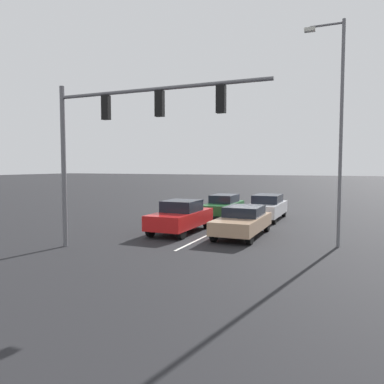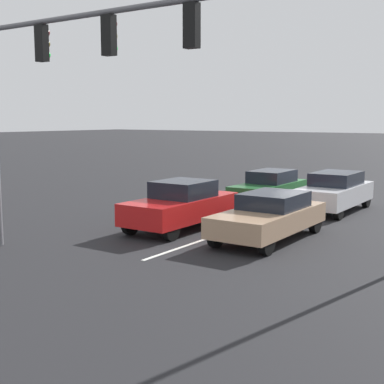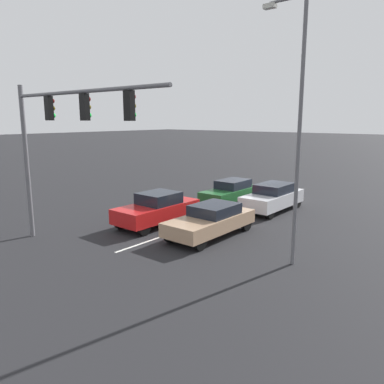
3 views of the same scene
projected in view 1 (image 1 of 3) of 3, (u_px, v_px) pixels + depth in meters
name	position (u px, v px, depth m)	size (l,w,h in m)	color
ground_plane	(247.00, 216.00, 25.60)	(240.00, 240.00, 0.00)	black
lane_stripe_left_divider	(236.00, 222.00, 23.10)	(0.12, 17.45, 0.01)	silver
car_tan_leftlane_front	(243.00, 221.00, 18.31)	(1.91, 4.78, 1.45)	tan
car_red_midlane_front	(181.00, 216.00, 19.36)	(1.91, 4.58, 1.65)	red
car_darkgreen_midlane_second	(223.00, 205.00, 25.22)	(1.72, 4.54, 1.50)	#1E5928
car_silver_leftlane_second	(267.00, 207.00, 23.99)	(1.84, 4.67, 1.60)	silver
traffic_signal_gantry	(120.00, 126.00, 14.58)	(8.87, 0.37, 6.75)	slate
street_lamp_left_shoulder	(338.00, 121.00, 15.58)	(1.63, 0.24, 9.43)	slate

